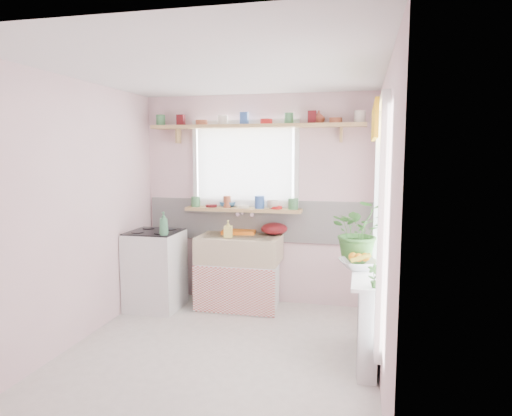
# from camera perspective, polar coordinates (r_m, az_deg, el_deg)

# --- Properties ---
(room) EXTENTS (3.20, 3.20, 3.20)m
(room) POSITION_cam_1_polar(r_m,az_deg,el_deg) (4.65, 6.13, 1.42)
(room) COLOR silver
(room) RESTS_ON ground
(sink_unit) EXTENTS (0.95, 0.65, 1.11)m
(sink_unit) POSITION_cam_1_polar(r_m,az_deg,el_deg) (5.39, -2.09, -7.92)
(sink_unit) COLOR white
(sink_unit) RESTS_ON ground
(cooker) EXTENTS (0.58, 0.58, 0.93)m
(cooker) POSITION_cam_1_polar(r_m,az_deg,el_deg) (5.49, -12.47, -7.52)
(cooker) COLOR white
(cooker) RESTS_ON ground
(radiator_ledge) EXTENTS (0.22, 0.95, 0.78)m
(radiator_ledge) POSITION_cam_1_polar(r_m,az_deg,el_deg) (4.18, 13.74, -13.04)
(radiator_ledge) COLOR white
(radiator_ledge) RESTS_ON ground
(windowsill) EXTENTS (1.40, 0.22, 0.04)m
(windowsill) POSITION_cam_1_polar(r_m,az_deg,el_deg) (5.44, -1.61, -0.20)
(windowsill) COLOR tan
(windowsill) RESTS_ON room
(pine_shelf) EXTENTS (2.52, 0.24, 0.04)m
(pine_shelf) POSITION_cam_1_polar(r_m,az_deg,el_deg) (5.36, -0.10, 10.20)
(pine_shelf) COLOR tan
(pine_shelf) RESTS_ON room
(shelf_crockery) EXTENTS (2.47, 0.11, 0.12)m
(shelf_crockery) POSITION_cam_1_polar(r_m,az_deg,el_deg) (5.37, -0.34, 10.99)
(shelf_crockery) COLOR #3F7F4C
(shelf_crockery) RESTS_ON pine_shelf
(sill_crockery) EXTENTS (1.35, 0.11, 0.12)m
(sill_crockery) POSITION_cam_1_polar(r_m,az_deg,el_deg) (5.43, -1.79, 0.59)
(sill_crockery) COLOR #3F7F4C
(sill_crockery) RESTS_ON windowsill
(dish_tray) EXTENTS (0.43, 0.34, 0.04)m
(dish_tray) POSITION_cam_1_polar(r_m,az_deg,el_deg) (5.51, -2.12, -2.95)
(dish_tray) COLOR orange
(dish_tray) RESTS_ON sink_unit
(colander) EXTENTS (0.39, 0.39, 0.14)m
(colander) POSITION_cam_1_polar(r_m,az_deg,el_deg) (5.41, 2.30, -2.58)
(colander) COLOR #5F1015
(colander) RESTS_ON sink_unit
(jade_plant) EXTENTS (0.65, 0.59, 0.61)m
(jade_plant) POSITION_cam_1_polar(r_m,az_deg,el_deg) (4.40, 12.79, -2.84)
(jade_plant) COLOR #336729
(jade_plant) RESTS_ON radiator_ledge
(fruit_bowl) EXTENTS (0.43, 0.43, 0.08)m
(fruit_bowl) POSITION_cam_1_polar(r_m,az_deg,el_deg) (4.23, 12.68, -6.88)
(fruit_bowl) COLOR silver
(fruit_bowl) RESTS_ON radiator_ledge
(herb_pot) EXTENTS (0.10, 0.08, 0.19)m
(herb_pot) POSITION_cam_1_polar(r_m,az_deg,el_deg) (3.66, 14.52, -8.23)
(herb_pot) COLOR #3A6E2C
(herb_pot) RESTS_ON radiator_ledge
(soap_bottle_sink) EXTENTS (0.10, 0.10, 0.20)m
(soap_bottle_sink) POSITION_cam_1_polar(r_m,az_deg,el_deg) (5.23, -3.50, -2.62)
(soap_bottle_sink) COLOR #F3E36C
(soap_bottle_sink) RESTS_ON sink_unit
(sill_cup) EXTENTS (0.14, 0.14, 0.10)m
(sill_cup) POSITION_cam_1_polar(r_m,az_deg,el_deg) (5.34, 2.10, 0.44)
(sill_cup) COLOR beige
(sill_cup) RESTS_ON windowsill
(sill_bowl) EXTENTS (0.24, 0.24, 0.06)m
(sill_bowl) POSITION_cam_1_polar(r_m,az_deg,el_deg) (5.54, -3.54, 0.46)
(sill_bowl) COLOR #2D5D94
(sill_bowl) RESTS_ON windowsill
(shelf_vase) EXTENTS (0.16, 0.16, 0.15)m
(shelf_vase) POSITION_cam_1_polar(r_m,az_deg,el_deg) (5.30, 7.84, 11.18)
(shelf_vase) COLOR #AA4B34
(shelf_vase) RESTS_ON pine_shelf
(cooker_bottle) EXTENTS (0.11, 0.11, 0.26)m
(cooker_bottle) POSITION_cam_1_polar(r_m,az_deg,el_deg) (5.09, -11.47, -1.91)
(cooker_bottle) COLOR #42845B
(cooker_bottle) RESTS_ON cooker
(fruit) EXTENTS (0.20, 0.14, 0.10)m
(fruit) POSITION_cam_1_polar(r_m,az_deg,el_deg) (4.22, 12.78, -6.03)
(fruit) COLOR orange
(fruit) RESTS_ON fruit_bowl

